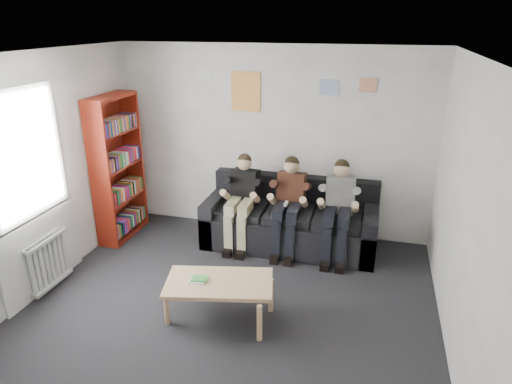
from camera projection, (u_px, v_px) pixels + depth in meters
room_shell at (214, 208)px, 4.27m from camera, size 5.00×5.00×5.00m
sofa at (291, 222)px, 6.40m from camera, size 2.36×0.96×0.91m
bookshelf at (118, 168)px, 6.44m from camera, size 0.31×0.92×2.05m
coffee_table at (219, 286)px, 4.78m from camera, size 1.11×0.61×0.44m
game_cases at (198, 280)px, 4.77m from camera, size 0.18×0.15×0.03m
person_left at (241, 201)px, 6.26m from camera, size 0.37×0.78×1.29m
person_middle at (288, 206)px, 6.10m from camera, size 0.37×0.80×1.30m
person_right at (338, 211)px, 5.94m from camera, size 0.38×0.81×1.31m
radiator at (49, 262)px, 5.32m from camera, size 0.10×0.64×0.60m
window at (34, 208)px, 5.10m from camera, size 0.05×1.30×2.36m
poster_large at (246, 92)px, 6.36m from camera, size 0.42×0.01×0.55m
poster_blue at (329, 87)px, 6.05m from camera, size 0.25×0.01×0.20m
poster_pink at (368, 85)px, 5.91m from camera, size 0.22×0.01×0.18m
poster_sign at (205, 76)px, 6.43m from camera, size 0.20×0.01×0.14m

